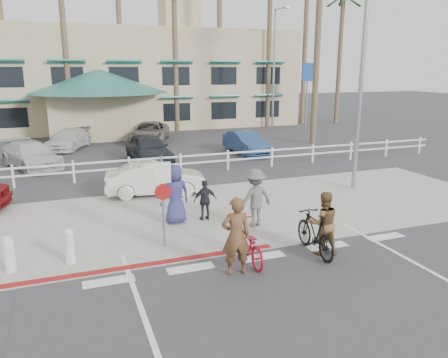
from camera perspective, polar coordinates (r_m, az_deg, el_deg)
name	(u,v)px	position (r m, az deg, el deg)	size (l,w,h in m)	color
ground	(273,266)	(11.35, 6.43, -11.27)	(140.00, 140.00, 0.00)	#333335
bike_path	(316,305)	(9.82, 11.89, -15.81)	(12.00, 16.00, 0.01)	#333335
sidewalk_plaza	(215,213)	(15.19, -1.24, -4.44)	(22.00, 7.00, 0.01)	gray
cross_street	(184,185)	(18.86, -5.26, -0.78)	(40.00, 5.00, 0.01)	#333335
parking_lot	(144,148)	(27.93, -10.45, 3.96)	(50.00, 16.00, 0.01)	#333335
curb_red	(146,265)	(11.52, -10.11, -10.96)	(7.00, 0.25, 0.02)	maroon
rail_fence	(183,164)	(20.75, -5.42, 2.01)	(29.40, 0.16, 1.00)	silver
building	(137,59)	(40.67, -11.35, 15.06)	(28.00, 16.00, 11.30)	tan
sign_post	(163,197)	(12.05, -8.01, -2.40)	(0.50, 0.10, 2.90)	gray
bollard_0	(69,246)	(11.93, -19.54, -8.24)	(0.26, 0.26, 0.95)	silver
bollard_1	(9,254)	(12.03, -26.28, -8.76)	(0.26, 0.26, 0.95)	silver
streetlight_0	(361,78)	(18.42, 17.51, 12.44)	(0.60, 2.00, 9.00)	gray
streetlight_1	(274,70)	(37.08, 6.52, 13.95)	(0.60, 2.00, 9.50)	gray
info_sign	(307,95)	(36.36, 10.75, 10.72)	(1.20, 0.16, 5.60)	navy
palm_2	(1,22)	(35.39, -27.10, 17.83)	(4.00, 4.00, 16.00)	#153718
palm_3	(64,37)	(34.17, -20.13, 16.98)	(4.00, 4.00, 14.00)	#153718
palm_4	(120,33)	(35.51, -13.45, 18.11)	(4.00, 4.00, 15.00)	#153718
palm_5	(175,47)	(35.23, -6.39, 16.79)	(4.00, 4.00, 13.00)	#153718
palm_6	(220,22)	(37.51, -0.58, 19.78)	(4.00, 4.00, 17.00)	#153718
palm_7	(269,42)	(38.04, 5.91, 17.36)	(4.00, 4.00, 14.00)	#153718
palm_8	(305,38)	(40.85, 10.57, 17.69)	(4.00, 4.00, 15.00)	#153718
palm_9	(340,50)	(41.57, 14.93, 16.02)	(4.00, 4.00, 13.00)	#153718
palm_11	(318,34)	(29.70, 12.17, 18.04)	(4.00, 4.00, 14.00)	#153718
bike_red	(247,242)	(11.39, 3.00, -8.27)	(0.69, 1.97, 1.03)	maroon
rider_red	(236,236)	(10.52, 1.55, -7.48)	(0.71, 0.47, 1.96)	brown
bike_black	(315,233)	(12.04, 11.80, -6.91)	(0.55, 1.96, 1.18)	black
rider_black	(323,223)	(11.97, 12.83, -5.65)	(0.85, 0.66, 1.74)	brown
pedestrian_a	(255,198)	(13.74, 4.06, -2.47)	(1.20, 0.69, 1.86)	#5D5D5D
pedestrian_child	(205,200)	(14.34, -2.47, -2.79)	(0.79, 0.33, 1.35)	#22232B
pedestrian_b	(175,194)	(14.06, -6.41, -1.98)	(0.94, 0.61, 1.93)	navy
car_white_sedan	(156,179)	(17.43, -8.87, 0.02)	(1.36, 3.90, 1.29)	silver
lot_car_1	(31,155)	(23.99, -23.90, 2.88)	(1.84, 4.52, 1.31)	silver
lot_car_2	(149,149)	(23.50, -9.80, 3.93)	(1.78, 4.42, 1.51)	black
lot_car_3	(246,143)	(25.72, 2.83, 4.76)	(1.37, 3.93, 1.30)	navy
lot_car_4	(69,139)	(28.90, -19.61, 4.94)	(1.72, 4.23, 1.23)	silver
lot_car_5	(150,132)	(30.11, -9.68, 6.04)	(2.27, 4.93, 1.37)	slate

